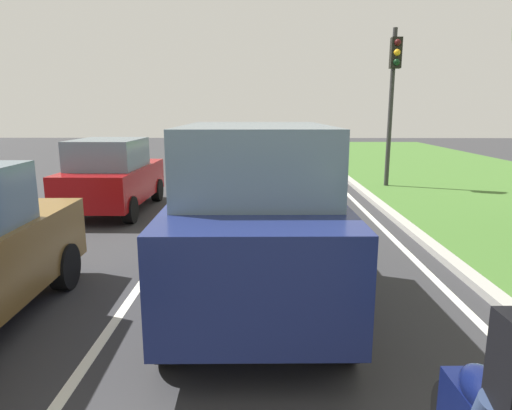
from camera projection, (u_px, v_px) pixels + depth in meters
name	position (u px, v px, depth m)	size (l,w,h in m)	color
ground_plane	(220.00, 211.00, 11.19)	(60.00, 60.00, 0.00)	#2D2D30
lane_line_center	(192.00, 211.00, 11.20)	(0.12, 32.00, 0.01)	silver
lane_line_right_edge	(365.00, 211.00, 11.15)	(0.12, 32.00, 0.01)	silver
curb_right	(385.00, 209.00, 11.13)	(0.24, 48.00, 0.12)	#9E9B93
car_suv_ahead	(256.00, 213.00, 5.75)	(2.05, 4.54, 2.28)	navy
car_hatchback_far	(112.00, 176.00, 10.98)	(1.76, 3.72, 1.78)	maroon
traffic_light_near_right	(393.00, 83.00, 13.82)	(0.32, 0.50, 4.90)	#2D2D2D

